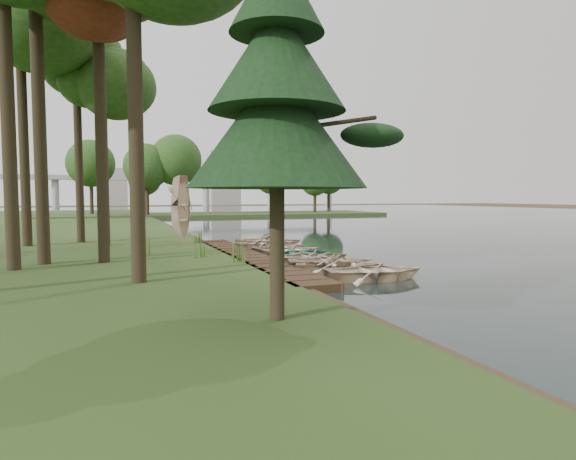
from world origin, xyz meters
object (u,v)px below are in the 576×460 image
object	(u,v)px
rowboat_0	(375,269)
pine_tree	(277,90)
stored_rowboat	(183,237)
rowboat_2	(330,260)
rowboat_1	(340,263)
boardwalk	(247,258)

from	to	relation	value
rowboat_0	pine_tree	world-z (taller)	pine_tree
rowboat_0	stored_rowboat	world-z (taller)	stored_rowboat
rowboat_2	stored_rowboat	bearing A→B (deg)	37.25
pine_tree	stored_rowboat	bearing A→B (deg)	88.10
rowboat_0	rowboat_2	world-z (taller)	rowboat_0
rowboat_1	stored_rowboat	world-z (taller)	stored_rowboat
pine_tree	rowboat_1	bearing A→B (deg)	53.77
rowboat_0	stored_rowboat	bearing A→B (deg)	28.11
boardwalk	rowboat_2	size ratio (longest dim) A/B	4.65
boardwalk	rowboat_0	world-z (taller)	rowboat_0
rowboat_2	stored_rowboat	world-z (taller)	stored_rowboat
rowboat_0	pine_tree	size ratio (longest dim) A/B	0.45
boardwalk	rowboat_2	distance (m)	4.37
pine_tree	rowboat_2	bearing A→B (deg)	57.03
boardwalk	rowboat_0	size ratio (longest dim) A/B	4.53
boardwalk	stored_rowboat	size ratio (longest dim) A/B	4.18
boardwalk	rowboat_0	xyz separation A→B (m)	(2.77, -6.49, 0.27)
boardwalk	rowboat_0	distance (m)	7.07
stored_rowboat	rowboat_2	bearing A→B (deg)	-124.58
rowboat_0	rowboat_2	xyz separation A→B (m)	(-0.31, 2.89, -0.01)
boardwalk	rowboat_2	world-z (taller)	rowboat_2
rowboat_1	pine_tree	xyz separation A→B (m)	(-4.89, -6.67, 4.76)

